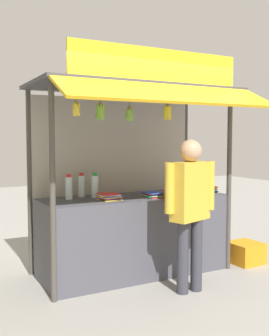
# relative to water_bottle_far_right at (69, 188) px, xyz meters

# --- Properties ---
(ground_plane) EXTENTS (20.00, 20.00, 0.00)m
(ground_plane) POSITION_rel_water_bottle_far_right_xyz_m (0.78, -0.15, -1.09)
(ground_plane) COLOR gray
(stall_counter) EXTENTS (2.28, 0.80, 0.95)m
(stall_counter) POSITION_rel_water_bottle_far_right_xyz_m (0.78, -0.15, -0.61)
(stall_counter) COLOR #4C4C56
(stall_counter) RESTS_ON ground
(stall_structure) EXTENTS (2.48, 1.69, 2.63)m
(stall_structure) POSITION_rel_water_bottle_far_right_xyz_m (0.78, -0.01, 0.52)
(stall_structure) COLOR #4C4742
(stall_structure) RESTS_ON ground
(water_bottle_far_right) EXTENTS (0.08, 0.08, 0.30)m
(water_bottle_far_right) POSITION_rel_water_bottle_far_right_xyz_m (0.00, 0.00, 0.00)
(water_bottle_far_right) COLOR silver
(water_bottle_far_right) RESTS_ON stall_counter
(water_bottle_mid_left) EXTENTS (0.08, 0.08, 0.30)m
(water_bottle_mid_left) POSITION_rel_water_bottle_far_right_xyz_m (0.33, 0.00, 0.00)
(water_bottle_mid_left) COLOR silver
(water_bottle_mid_left) RESTS_ON stall_counter
(water_bottle_back_left) EXTENTS (0.08, 0.08, 0.29)m
(water_bottle_back_left) POSITION_rel_water_bottle_far_right_xyz_m (0.20, 0.13, -0.00)
(water_bottle_back_left) COLOR silver
(water_bottle_back_left) RESTS_ON stall_counter
(magazine_stack_rear_center) EXTENTS (0.25, 0.32, 0.06)m
(magazine_stack_rear_center) POSITION_rel_water_bottle_far_right_xyz_m (1.25, -0.33, -0.11)
(magazine_stack_rear_center) COLOR white
(magazine_stack_rear_center) RESTS_ON stall_counter
(magazine_stack_far_left) EXTENTS (0.24, 0.30, 0.08)m
(magazine_stack_far_left) POSITION_rel_water_bottle_far_right_xyz_m (1.83, -0.19, -0.10)
(magazine_stack_far_left) COLOR black
(magazine_stack_far_left) RESTS_ON stall_counter
(magazine_stack_left) EXTENTS (0.22, 0.26, 0.06)m
(magazine_stack_left) POSITION_rel_water_bottle_far_right_xyz_m (0.94, -0.30, -0.11)
(magazine_stack_left) COLOR red
(magazine_stack_left) RESTS_ON stall_counter
(magazine_stack_right) EXTENTS (0.27, 0.27, 0.07)m
(magazine_stack_right) POSITION_rel_water_bottle_far_right_xyz_m (0.40, -0.24, -0.10)
(magazine_stack_right) COLOR yellow
(magazine_stack_right) RESTS_ON stall_counter
(banana_bunch_rightmost) EXTENTS (0.10, 0.10, 0.30)m
(banana_bunch_rightmost) POSITION_rel_water_bottle_far_right_xyz_m (0.46, -0.65, 0.82)
(banana_bunch_rightmost) COLOR #332D23
(banana_bunch_leftmost) EXTENTS (0.09, 0.10, 0.27)m
(banana_bunch_leftmost) POSITION_rel_water_bottle_far_right_xyz_m (-0.14, -0.65, 0.86)
(banana_bunch_leftmost) COLOR #332D23
(banana_bunch_inner_right) EXTENTS (0.10, 0.11, 0.28)m
(banana_bunch_inner_right) POSITION_rel_water_bottle_far_right_xyz_m (0.93, -0.65, 0.86)
(banana_bunch_inner_right) COLOR #332D23
(banana_bunch_inner_left) EXTENTS (0.11, 0.11, 0.30)m
(banana_bunch_inner_left) POSITION_rel_water_bottle_far_right_xyz_m (0.12, -0.65, 0.84)
(banana_bunch_inner_left) COLOR #332D23
(vendor_person) EXTENTS (0.63, 0.33, 1.65)m
(vendor_person) POSITION_rel_water_bottle_far_right_xyz_m (1.02, -0.98, -0.10)
(vendor_person) COLOR #383842
(vendor_person) RESTS_ON ground
(plastic_crate) EXTENTS (0.41, 0.41, 0.28)m
(plastic_crate) POSITION_rel_water_bottle_far_right_xyz_m (2.28, -0.48, -0.95)
(plastic_crate) COLOR orange
(plastic_crate) RESTS_ON ground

